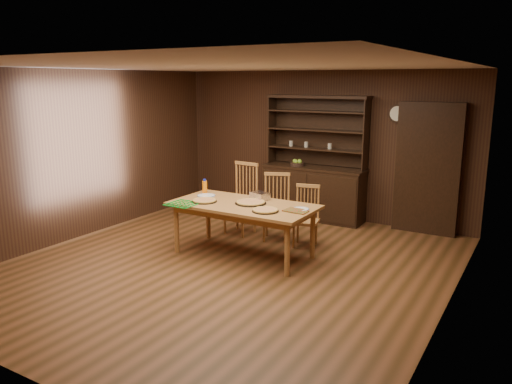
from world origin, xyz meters
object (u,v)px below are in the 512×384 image
Objects in this scene: chair_center at (276,204)px; juice_bottle at (205,187)px; dining_table at (243,209)px; chair_left at (243,196)px; china_hutch at (314,186)px; chair_right at (306,214)px.

juice_bottle is at bearing -165.87° from chair_center.
chair_left is at bearing 122.41° from dining_table.
chair_left is (-0.65, -1.35, 0.01)m from china_hutch.
juice_bottle is at bearing -170.76° from chair_right.
chair_left is 1.24× the size of chair_right.
chair_left reaches higher than chair_right.
juice_bottle is (-0.27, -0.66, 0.24)m from chair_left.
chair_left is 0.75m from juice_bottle.
chair_left reaches higher than chair_center.
juice_bottle is (-1.44, -0.58, 0.37)m from chair_right.
chair_center is at bearing 2.83° from chair_left.
dining_table is at bearing -113.28° from chair_center.
chair_center is (0.02, 0.93, -0.13)m from dining_table.
chair_left is at bearing -115.61° from china_hutch.
chair_center is at bearing 36.03° from juice_bottle.
chair_center is at bearing -91.06° from china_hutch.
chair_right is at bearing 0.19° from chair_left.
juice_bottle is (-0.89, -0.65, 0.30)m from chair_center.
chair_center reaches higher than dining_table.
chair_right reaches higher than dining_table.
dining_table is 9.38× the size of juice_bottle.
chair_left reaches higher than juice_bottle.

